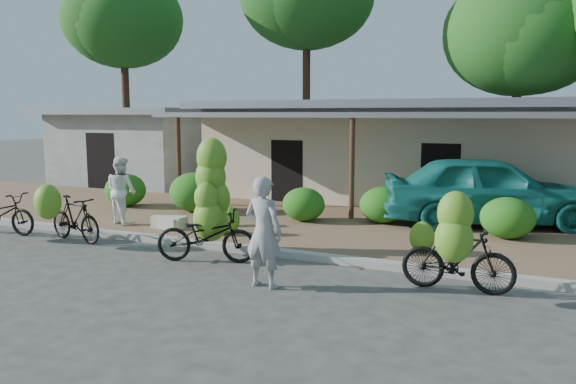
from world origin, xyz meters
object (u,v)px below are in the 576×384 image
tree_back_left (121,18)px  bike_center (209,214)px  sack_near (169,222)px  teal_van (488,190)px  vendor (264,232)px  tree_center_right (515,33)px  bike_left (69,215)px  sack_far (167,222)px  bystander (121,190)px  bike_right (457,251)px

tree_back_left → bike_center: bearing=-44.0°
sack_near → teal_van: teal_van is taller
vendor → teal_van: 7.28m
tree_center_right → vendor: tree_center_right is taller
bike_center → vendor: (1.87, -1.22, 0.04)m
tree_center_right → bike_left: 18.44m
sack_near → sack_far: 0.05m
bystander → sack_far: bearing=-166.1°
bystander → teal_van: teal_van is taller
teal_van → bike_left: bearing=103.5°
vendor → bike_left: bearing=-6.4°
teal_van → sack_far: bearing=98.0°
tree_back_left → bystander: (8.54, -10.16, -6.37)m
vendor → teal_van: bearing=-109.3°
vendor → bystander: bearing=-22.7°
bystander → teal_van: bearing=-142.5°
sack_far → teal_van: (7.14, 3.74, 0.76)m
bike_right → bike_left: bearing=87.8°
sack_near → vendor: vendor is taller
bike_left → bike_center: size_ratio=0.75×
bike_left → teal_van: bearing=-46.0°
bike_center → bystander: 4.09m
tree_back_left → bike_center: 18.23m
vendor → teal_van: (2.97, 6.64, 0.07)m
tree_center_right → bystander: 16.87m
vendor → teal_van: size_ratio=0.36×
bike_center → bystander: (-3.72, 1.69, 0.07)m
bike_right → bystander: bystander is taller
sack_near → vendor: (4.13, -2.94, 0.68)m
sack_near → sack_far: sack_near is taller
bike_right → teal_van: 5.69m
bike_left → sack_far: size_ratio=2.45×
bike_center → teal_van: bike_center is taller
vendor → bystander: (-5.59, 2.91, 0.03)m
sack_near → teal_van: bearing=27.5°
sack_near → teal_van: 8.05m
sack_far → bike_left: bearing=-126.9°
sack_near → tree_back_left: bearing=134.6°
bike_center → vendor: bearing=-141.2°
sack_near → sack_far: (-0.04, -0.03, -0.01)m
sack_near → bystander: bystander is taller
tree_back_left → vendor: 20.29m
bike_center → sack_near: bearing=34.8°
tree_back_left → bike_right: size_ratio=5.12×
tree_back_left → bike_center: (12.27, -11.85, -6.44)m
sack_far → vendor: vendor is taller
tree_center_right → bike_center: 16.89m
bike_center → vendor: size_ratio=1.29×
sack_near → bike_right: bearing=-15.4°
bike_right → sack_near: bearing=73.2°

